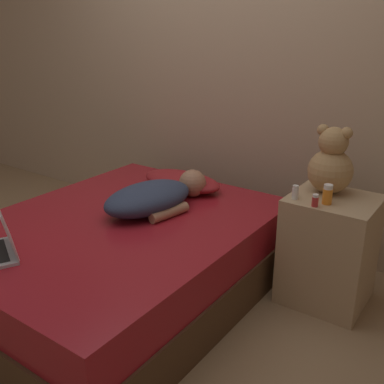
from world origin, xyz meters
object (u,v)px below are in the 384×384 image
pillow (182,181)px  teddy_bear (331,164)px  person_lying (155,196)px  bottle_orange (328,195)px  bottle_white (295,192)px  bottle_red (315,201)px

pillow → teddy_bear: 1.00m
pillow → person_lying: (0.09, -0.38, 0.03)m
pillow → bottle_orange: size_ratio=5.49×
person_lying → bottle_white: bearing=28.7°
pillow → teddy_bear: teddy_bear is taller
person_lying → pillow: bearing=113.3°
pillow → bottle_red: 1.01m
teddy_bear → bottle_orange: teddy_bear is taller
pillow → bottle_white: size_ratio=7.63×
teddy_bear → pillow: bearing=-175.3°
person_lying → teddy_bear: size_ratio=2.02×
bottle_white → pillow: bearing=171.6°
teddy_bear → bottle_red: (0.02, -0.25, -0.13)m
person_lying → bottle_red: bearing=23.8°
pillow → bottle_red: bottle_red is taller
teddy_bear → bottle_white: bearing=-117.9°
bottle_white → bottle_red: (0.13, -0.04, -0.00)m
teddy_bear → person_lying: bearing=-152.1°
person_lying → teddy_bear: bearing=38.1°
person_lying → bottle_white: bottle_white is taller
teddy_bear → bottle_orange: 0.22m
bottle_orange → bottle_red: size_ratio=1.60×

